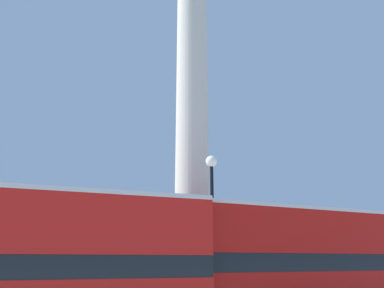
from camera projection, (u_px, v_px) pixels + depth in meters
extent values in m
cube|color=beige|center=(192.00, 287.00, 16.23)|extent=(3.54, 3.54, 0.98)
cube|color=beige|center=(192.00, 264.00, 16.53)|extent=(2.16, 2.16, 0.98)
cylinder|color=beige|center=(192.00, 87.00, 19.11)|extent=(1.60, 1.60, 16.30)
cube|color=black|center=(312.00, 262.00, 13.35)|extent=(10.58, 3.26, 0.55)
cube|color=#B7140F|center=(309.00, 234.00, 13.65)|extent=(10.58, 3.31, 1.41)
cube|color=silver|center=(307.00, 213.00, 13.88)|extent=(10.58, 3.31, 0.12)
cylinder|color=black|center=(213.00, 246.00, 14.05)|extent=(0.14, 0.14, 6.15)
sphere|color=white|center=(211.00, 161.00, 15.04)|extent=(0.46, 0.46, 0.46)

